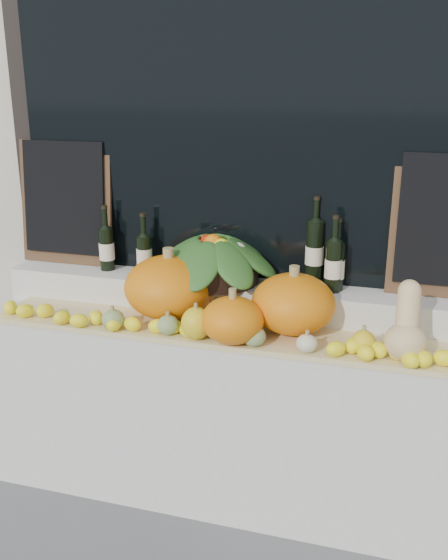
# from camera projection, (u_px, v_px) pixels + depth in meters

# --- Properties ---
(storefront_facade) EXTENTS (7.00, 0.94, 4.50)m
(storefront_facade) POSITION_uv_depth(u_px,v_px,m) (269.00, 15.00, 3.07)
(storefront_facade) COLOR beige
(storefront_facade) RESTS_ON ground
(display_sill) EXTENTS (2.30, 0.55, 0.88)m
(display_sill) POSITION_uv_depth(u_px,v_px,m) (228.00, 410.00, 2.99)
(display_sill) COLOR silver
(display_sill) RESTS_ON ground
(rear_tier) EXTENTS (2.30, 0.25, 0.16)m
(rear_tier) POSITION_uv_depth(u_px,v_px,m) (237.00, 298.00, 2.96)
(rear_tier) COLOR silver
(rear_tier) RESTS_ON display_sill
(straw_bedding) EXTENTS (2.10, 0.32, 0.02)m
(straw_bedding) POSITION_uv_depth(u_px,v_px,m) (221.00, 333.00, 2.73)
(straw_bedding) COLOR tan
(straw_bedding) RESTS_ON display_sill
(pumpkin_left) EXTENTS (0.43, 0.43, 0.29)m
(pumpkin_left) POSITION_uv_depth(u_px,v_px,m) (169.00, 287.00, 2.84)
(pumpkin_left) COLOR orange
(pumpkin_left) RESTS_ON straw_bedding
(pumpkin_right) EXTENTS (0.43, 0.43, 0.26)m
(pumpkin_right) POSITION_uv_depth(u_px,v_px,m) (293.00, 304.00, 2.67)
(pumpkin_right) COLOR orange
(pumpkin_right) RESTS_ON straw_bedding
(pumpkin_center) EXTENTS (0.34, 0.34, 0.20)m
(pumpkin_center) POSITION_uv_depth(u_px,v_px,m) (232.00, 320.00, 2.58)
(pumpkin_center) COLOR orange
(pumpkin_center) RESTS_ON straw_bedding
(butternut_squash) EXTENTS (0.16, 0.22, 0.30)m
(butternut_squash) POSITION_uv_depth(u_px,v_px,m) (406.00, 329.00, 2.43)
(butternut_squash) COLOR #E1BE84
(butternut_squash) RESTS_ON straw_bedding
(decorative_gourds) EXTENTS (1.17, 0.17, 0.16)m
(decorative_gourds) POSITION_uv_depth(u_px,v_px,m) (219.00, 329.00, 2.60)
(decorative_gourds) COLOR #31621D
(decorative_gourds) RESTS_ON straw_bedding
(lemon_heap) EXTENTS (2.20, 0.16, 0.06)m
(lemon_heap) POSITION_uv_depth(u_px,v_px,m) (213.00, 333.00, 2.62)
(lemon_heap) COLOR yellow
(lemon_heap) RESTS_ON straw_bedding
(produce_bowl) EXTENTS (0.65, 0.65, 0.24)m
(produce_bowl) POSITION_uv_depth(u_px,v_px,m) (213.00, 258.00, 2.92)
(produce_bowl) COLOR black
(produce_bowl) RESTS_ON rear_tier
(wine_bottle_far_left) EXTENTS (0.08, 0.08, 0.32)m
(wine_bottle_far_left) POSITION_uv_depth(u_px,v_px,m) (107.00, 248.00, 3.09)
(wine_bottle_far_left) COLOR black
(wine_bottle_far_left) RESTS_ON rear_tier
(wine_bottle_near_left) EXTENTS (0.08, 0.08, 0.30)m
(wine_bottle_near_left) POSITION_uv_depth(u_px,v_px,m) (144.00, 254.00, 3.03)
(wine_bottle_near_left) COLOR black
(wine_bottle_near_left) RESTS_ON rear_tier
(wine_bottle_tall) EXTENTS (0.08, 0.08, 0.41)m
(wine_bottle_tall) POSITION_uv_depth(u_px,v_px,m) (314.00, 252.00, 2.86)
(wine_bottle_tall) COLOR black
(wine_bottle_tall) RESTS_ON rear_tier
(wine_bottle_near_right) EXTENTS (0.08, 0.08, 0.33)m
(wine_bottle_near_right) POSITION_uv_depth(u_px,v_px,m) (336.00, 266.00, 2.79)
(wine_bottle_near_right) COLOR black
(wine_bottle_near_right) RESTS_ON rear_tier
(wine_bottle_far_right) EXTENTS (0.08, 0.08, 0.35)m
(wine_bottle_far_right) POSITION_uv_depth(u_px,v_px,m) (333.00, 265.00, 2.77)
(wine_bottle_far_right) COLOR black
(wine_bottle_far_right) RESTS_ON rear_tier
(chalkboard_left) EXTENTS (0.50, 0.09, 0.62)m
(chalkboard_left) POSITION_uv_depth(u_px,v_px,m) (65.00, 201.00, 3.14)
(chalkboard_left) COLOR #4C331E
(chalkboard_left) RESTS_ON rear_tier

